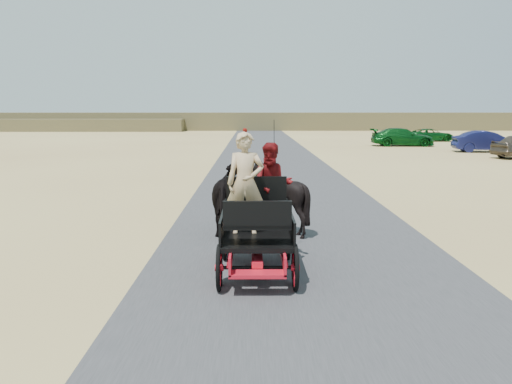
{
  "coord_description": "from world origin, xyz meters",
  "views": [
    {
      "loc": [
        -0.99,
        -8.2,
        2.91
      ],
      "look_at": [
        -0.91,
        2.06,
        1.2
      ],
      "focal_mm": 35.0,
      "sensor_mm": 36.0,
      "label": 1
    }
  ],
  "objects_px": {
    "pedestrian": "(245,142)",
    "car_d": "(431,135)",
    "car_b": "(487,142)",
    "horse_left": "(232,197)",
    "horse_right": "(279,197)",
    "carriage": "(257,253)",
    "car_c": "(402,137)"
  },
  "relations": [
    {
      "from": "pedestrian",
      "to": "car_d",
      "type": "height_order",
      "value": "pedestrian"
    },
    {
      "from": "car_b",
      "to": "car_d",
      "type": "relative_size",
      "value": 1.07
    },
    {
      "from": "horse_left",
      "to": "car_d",
      "type": "relative_size",
      "value": 0.49
    },
    {
      "from": "horse_left",
      "to": "car_b",
      "type": "height_order",
      "value": "horse_left"
    },
    {
      "from": "horse_right",
      "to": "pedestrian",
      "type": "xyz_separation_m",
      "value": [
        -1.05,
        19.86,
        0.01
      ]
    },
    {
      "from": "pedestrian",
      "to": "car_b",
      "type": "distance_m",
      "value": 16.55
    },
    {
      "from": "carriage",
      "to": "pedestrian",
      "type": "height_order",
      "value": "pedestrian"
    },
    {
      "from": "carriage",
      "to": "horse_right",
      "type": "distance_m",
      "value": 3.09
    },
    {
      "from": "horse_right",
      "to": "pedestrian",
      "type": "relative_size",
      "value": 0.98
    },
    {
      "from": "horse_right",
      "to": "car_b",
      "type": "bearing_deg",
      "value": -124.7
    },
    {
      "from": "car_b",
      "to": "carriage",
      "type": "bearing_deg",
      "value": 155.38
    },
    {
      "from": "horse_left",
      "to": "car_b",
      "type": "xyz_separation_m",
      "value": [
        16.44,
        22.16,
        -0.13
      ]
    },
    {
      "from": "horse_right",
      "to": "car_c",
      "type": "relative_size",
      "value": 0.35
    },
    {
      "from": "horse_left",
      "to": "horse_right",
      "type": "xyz_separation_m",
      "value": [
        1.1,
        0.0,
        0.0
      ]
    },
    {
      "from": "pedestrian",
      "to": "car_c",
      "type": "xyz_separation_m",
      "value": [
        12.34,
        8.0,
        -0.16
      ]
    },
    {
      "from": "carriage",
      "to": "horse_left",
      "type": "bearing_deg",
      "value": 100.39
    },
    {
      "from": "horse_left",
      "to": "car_d",
      "type": "height_order",
      "value": "horse_left"
    },
    {
      "from": "horse_left",
      "to": "carriage",
      "type": "bearing_deg",
      "value": 100.39
    },
    {
      "from": "horse_left",
      "to": "horse_right",
      "type": "bearing_deg",
      "value": -180.0
    },
    {
      "from": "car_b",
      "to": "horse_right",
      "type": "bearing_deg",
      "value": 152.96
    },
    {
      "from": "car_c",
      "to": "car_d",
      "type": "bearing_deg",
      "value": -33.84
    },
    {
      "from": "car_d",
      "to": "car_b",
      "type": "bearing_deg",
      "value": 176.21
    },
    {
      "from": "pedestrian",
      "to": "horse_left",
      "type": "bearing_deg",
      "value": 44.87
    },
    {
      "from": "horse_left",
      "to": "pedestrian",
      "type": "height_order",
      "value": "pedestrian"
    },
    {
      "from": "horse_right",
      "to": "car_b",
      "type": "relative_size",
      "value": 0.39
    },
    {
      "from": "horse_right",
      "to": "car_d",
      "type": "bearing_deg",
      "value": -114.87
    },
    {
      "from": "horse_left",
      "to": "car_b",
      "type": "relative_size",
      "value": 0.46
    },
    {
      "from": "car_b",
      "to": "car_d",
      "type": "xyz_separation_m",
      "value": [
        0.3,
        11.58,
        -0.15
      ]
    },
    {
      "from": "horse_left",
      "to": "car_b",
      "type": "bearing_deg",
      "value": -126.58
    },
    {
      "from": "car_c",
      "to": "car_d",
      "type": "height_order",
      "value": "car_c"
    },
    {
      "from": "car_c",
      "to": "horse_left",
      "type": "bearing_deg",
      "value": 158.66
    },
    {
      "from": "car_c",
      "to": "car_d",
      "type": "distance_m",
      "value": 7.32
    }
  ]
}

